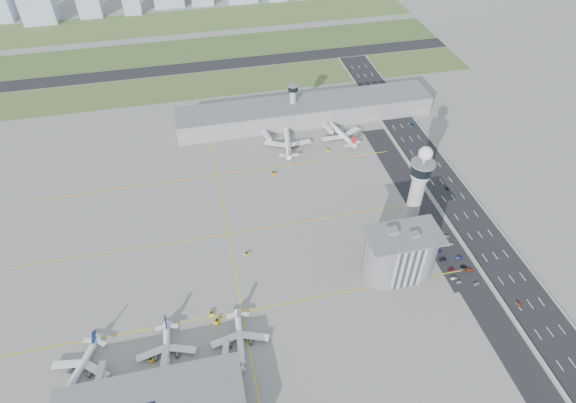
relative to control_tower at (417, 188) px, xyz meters
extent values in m
plane|color=gray|center=(-72.00, -8.00, -35.04)|extent=(1000.00, 1000.00, 0.00)
cube|color=#516A32|center=(-92.00, 217.00, -35.00)|extent=(480.00, 50.00, 0.08)
cube|color=#415F2D|center=(-92.00, 292.00, -35.00)|extent=(480.00, 60.00, 0.08)
cube|color=#486730|center=(-92.00, 372.00, -35.00)|extent=(480.00, 70.00, 0.08)
cube|color=black|center=(-92.00, 254.00, -34.98)|extent=(480.00, 22.00, 0.10)
cube|color=black|center=(43.00, -8.00, -34.99)|extent=(28.00, 500.00, 0.10)
cube|color=#9E9E99|center=(29.00, -8.00, -34.44)|extent=(0.60, 500.00, 1.20)
cube|color=#9E9E99|center=(57.00, -8.00, -34.44)|extent=(0.60, 500.00, 1.20)
cube|color=black|center=(18.00, -18.00, -35.00)|extent=(18.00, 260.00, 0.08)
cube|color=black|center=(16.00, -30.00, -34.99)|extent=(20.00, 44.00, 0.10)
cube|color=yellow|center=(-112.00, -38.00, -35.04)|extent=(260.00, 0.60, 0.01)
cube|color=yellow|center=(-112.00, 22.00, -35.04)|extent=(260.00, 0.60, 0.01)
cube|color=yellow|center=(-112.00, 82.00, -35.04)|extent=(260.00, 0.60, 0.01)
cube|color=yellow|center=(-112.00, 22.00, -35.04)|extent=(0.60, 260.00, 0.01)
cylinder|color=#ADAAA5|center=(0.00, 0.00, -11.04)|extent=(8.40, 8.40, 48.00)
cylinder|color=#ADAAA5|center=(0.00, 0.00, 10.96)|extent=(11.00, 11.00, 4.00)
cylinder|color=black|center=(0.00, 0.00, 14.96)|extent=(13.00, 13.00, 6.00)
cylinder|color=slate|center=(0.00, 0.00, 18.46)|extent=(14.00, 14.00, 1.00)
cylinder|color=#ADAAA5|center=(0.00, 0.00, 20.96)|extent=(1.60, 1.60, 5.00)
sphere|color=white|center=(0.00, 0.00, 25.46)|extent=(8.00, 8.00, 8.00)
cylinder|color=#ADAAA5|center=(-42.00, 142.00, -21.04)|extent=(5.00, 5.00, 28.00)
cylinder|color=black|center=(-42.00, 142.00, -6.04)|extent=(8.00, 8.00, 4.00)
cylinder|color=slate|center=(-42.00, 142.00, -3.54)|extent=(8.60, 8.60, 0.80)
cube|color=#B2B2B7|center=(-20.00, -30.00, -20.04)|extent=(18.00, 24.00, 30.00)
cylinder|color=#B2B2B7|center=(-29.00, -30.00, -20.04)|extent=(24.00, 24.00, 30.00)
cylinder|color=#B2B2B7|center=(-11.00, -30.00, -20.04)|extent=(24.00, 24.00, 30.00)
cube|color=slate|center=(-20.00, -30.00, -4.64)|extent=(42.00, 24.00, 0.80)
cube|color=slate|center=(-26.00, -27.00, -3.04)|extent=(6.00, 5.00, 3.00)
cube|color=slate|center=(-15.00, -32.00, -3.34)|extent=(5.00, 4.00, 2.40)
cube|color=gray|center=(-32.00, 140.00, -27.54)|extent=(210.00, 32.00, 15.00)
cube|color=slate|center=(-32.00, 140.00, -19.64)|extent=(210.00, 32.00, 0.80)
imported|color=#B6B3C1|center=(11.84, -45.77, -34.44)|extent=(3.67, 1.85, 1.20)
imported|color=gray|center=(10.32, -42.72, -34.40)|extent=(4.03, 1.88, 1.28)
imported|color=maroon|center=(11.96, -36.10, -34.46)|extent=(4.40, 2.44, 1.16)
imported|color=black|center=(10.66, -28.03, -34.39)|extent=(4.53, 1.96, 1.30)
imported|color=navy|center=(10.99, -21.28, -34.42)|extent=(3.82, 1.93, 1.25)
imported|color=silver|center=(11.99, -13.63, -34.46)|extent=(3.64, 1.60, 1.16)
imported|color=#94979D|center=(21.29, -49.20, -34.50)|extent=(4.09, 2.28, 1.08)
imported|color=#9F370E|center=(21.81, -38.98, -34.39)|extent=(4.62, 2.24, 1.30)
imported|color=black|center=(19.82, -35.94, -34.43)|extent=(3.76, 2.01, 1.22)
imported|color=navy|center=(20.63, -29.14, -34.39)|extent=(4.14, 2.04, 1.30)
imported|color=silver|center=(20.25, -17.69, -34.43)|extent=(4.45, 2.16, 1.22)
imported|color=#949598|center=(21.49, -11.21, -34.43)|extent=(4.34, 1.99, 1.23)
imported|color=#A63015|center=(36.58, -66.81, -34.45)|extent=(1.50, 3.51, 1.18)
imported|color=black|center=(42.88, 31.17, -34.49)|extent=(1.65, 3.46, 1.10)
imported|color=navy|center=(51.07, 111.35, -34.42)|extent=(2.58, 4.65, 1.23)
imported|color=gray|center=(35.22, 174.31, -34.46)|extent=(1.40, 3.42, 1.16)
camera|label=1|loc=(-121.38, -192.32, 184.28)|focal=30.00mm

